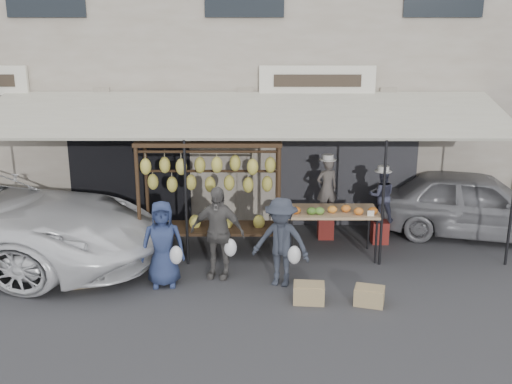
% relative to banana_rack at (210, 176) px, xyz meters
% --- Properties ---
extents(ground_plane, '(90.00, 90.00, 0.00)m').
position_rel_banana_rack_xyz_m(ground_plane, '(0.60, -1.52, -1.56)').
color(ground_plane, '#2D2D30').
extents(shophouse, '(24.00, 6.15, 7.30)m').
position_rel_banana_rack_xyz_m(shophouse, '(0.60, 4.98, 2.08)').
color(shophouse, '#B4AA9B').
rests_on(shophouse, ground_plane).
extents(awning, '(10.00, 2.35, 2.92)m').
position_rel_banana_rack_xyz_m(awning, '(0.61, 0.76, 1.01)').
color(awning, beige).
rests_on(awning, ground_plane).
extents(banana_rack, '(2.60, 0.90, 2.24)m').
position_rel_banana_rack_xyz_m(banana_rack, '(0.00, 0.00, 0.00)').
color(banana_rack, black).
rests_on(banana_rack, ground_plane).
extents(produce_table, '(1.70, 0.90, 1.04)m').
position_rel_banana_rack_xyz_m(produce_table, '(2.26, 0.01, -0.69)').
color(produce_table, '#A08161').
rests_on(produce_table, ground_plane).
extents(vendor_left, '(0.52, 0.41, 1.24)m').
position_rel_banana_rack_xyz_m(vendor_left, '(2.27, 1.06, -0.50)').
color(vendor_left, '#5B544F').
rests_on(vendor_left, stool_left).
extents(vendor_right, '(0.53, 0.42, 1.06)m').
position_rel_banana_rack_xyz_m(vendor_right, '(3.33, 0.78, -0.59)').
color(vendor_right, '#35374B').
rests_on(vendor_right, stool_right).
extents(customer_left, '(0.76, 0.55, 1.46)m').
position_rel_banana_rack_xyz_m(customer_left, '(-0.69, -1.27, -0.84)').
color(customer_left, navy).
rests_on(customer_left, ground_plane).
extents(customer_mid, '(1.01, 0.60, 1.61)m').
position_rel_banana_rack_xyz_m(customer_mid, '(0.19, -0.92, -0.76)').
color(customer_mid, '#565350').
rests_on(customer_mid, ground_plane).
extents(customer_right, '(1.10, 0.85, 1.51)m').
position_rel_banana_rack_xyz_m(customer_right, '(1.26, -1.26, -0.81)').
color(customer_right, '#2C303B').
rests_on(customer_right, ground_plane).
extents(stool_left, '(0.36, 0.36, 0.44)m').
position_rel_banana_rack_xyz_m(stool_left, '(2.27, 1.06, -1.34)').
color(stool_left, maroon).
rests_on(stool_left, ground_plane).
extents(stool_right, '(0.41, 0.41, 0.45)m').
position_rel_banana_rack_xyz_m(stool_right, '(3.33, 0.78, -1.34)').
color(stool_right, maroon).
rests_on(stool_right, ground_plane).
extents(crate_near_a, '(0.51, 0.41, 0.29)m').
position_rel_banana_rack_xyz_m(crate_near_a, '(1.68, -1.89, -1.42)').
color(crate_near_a, tan).
rests_on(crate_near_a, ground_plane).
extents(crate_near_b, '(0.53, 0.45, 0.27)m').
position_rel_banana_rack_xyz_m(crate_near_b, '(2.61, -1.97, -1.43)').
color(crate_near_b, tan).
rests_on(crate_near_b, ground_plane).
extents(crate_far, '(0.54, 0.47, 0.27)m').
position_rel_banana_rack_xyz_m(crate_far, '(-2.02, -1.26, -1.43)').
color(crate_far, tan).
rests_on(crate_far, ground_plane).
extents(sedan, '(4.36, 2.64, 1.39)m').
position_rel_banana_rack_xyz_m(sedan, '(5.36, 1.21, -0.87)').
color(sedan, gray).
rests_on(sedan, ground_plane).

